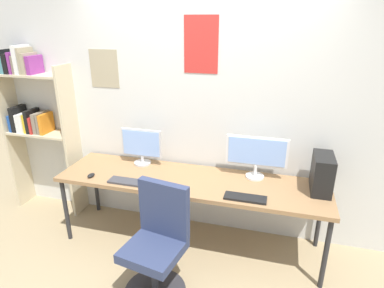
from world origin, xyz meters
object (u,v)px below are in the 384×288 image
bookshelf (33,113)px  pc_tower (322,174)px  keyboard_left (128,182)px  mouse_left_side (91,175)px  keyboard_right (245,198)px  monitor_right (256,154)px  mouse_right_side (177,188)px  desk (191,183)px  monitor_left (142,146)px  office_chair (157,253)px

bookshelf → pc_tower: (3.12, -0.13, -0.29)m
pc_tower → keyboard_left: pc_tower is taller
mouse_left_side → keyboard_right: bearing=-0.5°
monitor_right → pc_tower: monitor_right is taller
pc_tower → mouse_right_side: 1.31m
pc_tower → keyboard_left: size_ratio=0.92×
mouse_left_side → keyboard_left: bearing=-2.0°
desk → keyboard_right: 0.61m
monitor_left → mouse_right_side: bearing=-39.3°
keyboard_right → monitor_right: bearing=84.8°
keyboard_right → mouse_left_side: bearing=179.5°
monitor_right → mouse_right_side: monitor_right is taller
mouse_left_side → desk: bearing=12.6°
bookshelf → monitor_left: bookshelf is taller
mouse_right_side → bookshelf: bearing=166.2°
pc_tower → keyboard_right: 0.73m
office_chair → pc_tower: size_ratio=2.88×
mouse_right_side → monitor_left: bearing=140.7°
office_chair → pc_tower: 1.60m
monitor_left → keyboard_right: bearing=-20.9°
desk → mouse_left_side: (-0.97, -0.22, 0.06)m
bookshelf → mouse_left_side: size_ratio=20.27×
keyboard_left → mouse_left_side: size_ratio=3.91×
monitor_left → pc_tower: 1.80m
monitor_left → pc_tower: monitor_left is taller
pc_tower → desk: bearing=-175.2°
monitor_right → keyboard_right: 0.50m
desk → pc_tower: (1.19, 0.10, 0.22)m
desk → pc_tower: 1.22m
bookshelf → keyboard_right: bearing=-10.5°
keyboard_left → keyboard_right: same height
keyboard_right → mouse_left_side: (-1.53, 0.01, 0.01)m
desk → monitor_right: bearing=19.5°
monitor_right → monitor_left: bearing=-180.0°
monitor_right → mouse_right_side: size_ratio=6.15×
desk → bookshelf: 2.01m
mouse_left_side → pc_tower: bearing=8.3°
pc_tower → mouse_left_side: pc_tower is taller
keyboard_left → mouse_right_side: mouse_right_side is taller
keyboard_right → bookshelf: bearing=169.5°
bookshelf → mouse_left_side: bearing=-24.9°
office_chair → mouse_left_side: 1.07m
keyboard_left → pc_tower: bearing=10.7°
mouse_left_side → office_chair: bearing=-29.4°
monitor_left → monitor_right: monitor_right is taller
keyboard_right → office_chair: bearing=-143.2°
keyboard_left → bookshelf: bearing=161.4°
office_chair → mouse_left_side: size_ratio=10.31×
monitor_right → keyboard_left: bearing=-159.1°
office_chair → mouse_right_side: 0.60m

